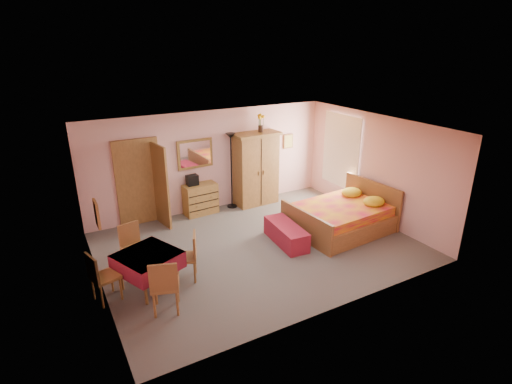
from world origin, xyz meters
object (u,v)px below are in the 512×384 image
floor_lamp (231,171)px  chair_north (135,248)px  bed (340,210)px  chair_south (165,284)px  dining_table (149,271)px  wall_mirror (195,154)px  chair_east (185,257)px  chair_west (105,276)px  sunflower_vase (261,123)px  bench (286,234)px  wardrobe (256,169)px  chest_of_drawers (201,199)px  stereo (192,180)px

floor_lamp → chair_north: bearing=-147.4°
bed → chair_south: bed is taller
bed → dining_table: bearing=178.3°
wall_mirror → bed: 3.82m
wall_mirror → chair_east: wall_mirror is taller
chair_north → dining_table: bearing=81.2°
dining_table → chair_west: (-0.73, 0.01, 0.11)m
sunflower_vase → chair_south: size_ratio=0.48×
bench → dining_table: size_ratio=1.35×
floor_lamp → bed: 3.01m
sunflower_vase → chair_north: size_ratio=0.51×
bench → chair_north: size_ratio=1.39×
dining_table → wall_mirror: bearing=54.6°
chair_north → chair_east: (0.73, -0.79, -0.00)m
dining_table → chair_west: size_ratio=1.03×
wall_mirror → bed: wall_mirror is taller
wardrobe → sunflower_vase: bearing=1.6°
chest_of_drawers → sunflower_vase: (1.74, -0.06, 1.81)m
wardrobe → floor_lamp: bearing=171.5°
bed → dining_table: bed is taller
chair_west → chair_east: size_ratio=1.00×
wall_mirror → wardrobe: bearing=-12.8°
floor_lamp → chair_west: bearing=-144.0°
stereo → chair_south: bearing=-117.4°
chest_of_drawers → chair_east: (-1.38, -2.71, 0.06)m
chair_east → bed: bearing=-64.5°
stereo → chair_west: bearing=-133.9°
bed → chair_south: size_ratio=2.24×
stereo → bench: size_ratio=0.22×
wardrobe → chair_west: (-4.38, -2.60, -0.52)m
sunflower_vase → bench: 3.17m
floor_lamp → chair_west: 4.59m
sunflower_vase → dining_table: (-3.79, -2.62, -1.86)m
stereo → bench: 2.84m
chest_of_drawers → dining_table: size_ratio=0.88×
dining_table → chair_north: (-0.06, 0.76, 0.11)m
wardrobe → sunflower_vase: (0.15, 0.01, 1.22)m
bench → chair_west: (-3.83, -0.25, 0.25)m
stereo → wardrobe: wardrobe is taller
dining_table → chair_east: bearing=-2.4°
wall_mirror → chair_south: 4.29m
wardrobe → bench: 2.54m
bench → chair_south: (-3.02, -1.02, 0.28)m
chair_west → bench: bearing=78.2°
wardrobe → chair_north: size_ratio=2.12×
stereo → chest_of_drawers: bearing=-13.8°
chair_south → chair_north: 1.53m
wall_mirror → chair_north: (-2.11, -2.13, -1.09)m
bench → chair_south: 3.20m
stereo → chair_south: stereo is taller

